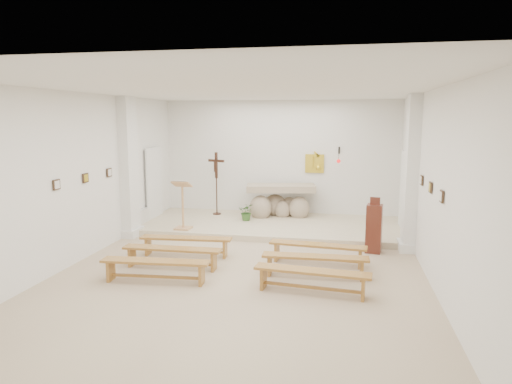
% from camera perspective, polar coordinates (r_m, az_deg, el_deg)
% --- Properties ---
extents(ground, '(7.00, 10.00, 0.00)m').
position_cam_1_polar(ground, '(9.21, -1.55, -9.61)').
color(ground, '#C0AF8B').
rests_on(ground, ground).
extents(wall_left, '(0.02, 10.00, 3.50)m').
position_cam_1_polar(wall_left, '(10.14, -21.23, 1.67)').
color(wall_left, white).
rests_on(wall_left, ground).
extents(wall_right, '(0.02, 10.00, 3.50)m').
position_cam_1_polar(wall_right, '(8.74, 21.33, 0.55)').
color(wall_right, white).
rests_on(wall_right, ground).
extents(wall_back, '(7.00, 0.02, 3.50)m').
position_cam_1_polar(wall_back, '(13.69, 2.94, 4.08)').
color(wall_back, white).
rests_on(wall_back, ground).
extents(ceiling, '(7.00, 10.00, 0.02)m').
position_cam_1_polar(ceiling, '(8.73, -1.65, 12.61)').
color(ceiling, silver).
rests_on(ceiling, wall_back).
extents(sanctuary_platform, '(6.98, 3.00, 0.15)m').
position_cam_1_polar(sanctuary_platform, '(12.50, 1.92, -4.19)').
color(sanctuary_platform, beige).
rests_on(sanctuary_platform, ground).
extents(pilaster_left, '(0.26, 0.55, 3.50)m').
position_cam_1_polar(pilaster_left, '(11.82, -15.60, 2.94)').
color(pilaster_left, white).
rests_on(pilaster_left, ground).
extents(pilaster_right, '(0.26, 0.55, 3.50)m').
position_cam_1_polar(pilaster_right, '(10.68, 18.81, 2.16)').
color(pilaster_right, white).
rests_on(pilaster_right, ground).
extents(gold_wall_relief, '(0.55, 0.04, 0.55)m').
position_cam_1_polar(gold_wall_relief, '(13.56, 7.33, 3.55)').
color(gold_wall_relief, gold).
rests_on(gold_wall_relief, wall_back).
extents(sanctuary_lamp, '(0.11, 0.36, 0.44)m').
position_cam_1_polar(sanctuary_lamp, '(13.27, 10.30, 4.04)').
color(sanctuary_lamp, black).
rests_on(sanctuary_lamp, wall_back).
extents(station_frame_left_front, '(0.03, 0.20, 0.20)m').
position_cam_1_polar(station_frame_left_front, '(9.48, -23.67, 0.85)').
color(station_frame_left_front, '#3A2719').
rests_on(station_frame_left_front, wall_left).
extents(station_frame_left_mid, '(0.03, 0.20, 0.20)m').
position_cam_1_polar(station_frame_left_mid, '(10.31, -20.54, 1.65)').
color(station_frame_left_mid, '#3A2719').
rests_on(station_frame_left_mid, wall_left).
extents(station_frame_left_rear, '(0.03, 0.20, 0.20)m').
position_cam_1_polar(station_frame_left_rear, '(11.16, -17.88, 2.33)').
color(station_frame_left_rear, '#3A2719').
rests_on(station_frame_left_rear, wall_left).
extents(station_frame_right_front, '(0.03, 0.20, 0.20)m').
position_cam_1_polar(station_frame_right_front, '(7.97, 22.19, -0.51)').
color(station_frame_right_front, '#3A2719').
rests_on(station_frame_right_front, wall_right).
extents(station_frame_right_mid, '(0.03, 0.20, 0.20)m').
position_cam_1_polar(station_frame_right_mid, '(8.94, 20.97, 0.55)').
color(station_frame_right_mid, '#3A2719').
rests_on(station_frame_right_mid, wall_right).
extents(station_frame_right_rear, '(0.03, 0.20, 0.20)m').
position_cam_1_polar(station_frame_right_rear, '(9.92, 19.99, 1.41)').
color(station_frame_right_rear, '#3A2719').
rests_on(station_frame_right_rear, wall_right).
extents(radiator_left, '(0.10, 0.85, 0.52)m').
position_cam_1_polar(radiator_left, '(12.70, -14.16, -3.35)').
color(radiator_left, silver).
rests_on(radiator_left, ground).
extents(radiator_right, '(0.10, 0.85, 0.52)m').
position_cam_1_polar(radiator_right, '(11.63, 18.27, -4.69)').
color(radiator_right, silver).
rests_on(radiator_right, ground).
extents(altar, '(2.07, 1.09, 1.01)m').
position_cam_1_polar(altar, '(13.26, 2.99, -1.37)').
color(altar, tan).
rests_on(altar, sanctuary_platform).
extents(lectern, '(0.48, 0.41, 1.29)m').
position_cam_1_polar(lectern, '(11.78, -9.18, -1.58)').
color(lectern, tan).
rests_on(lectern, sanctuary_platform).
extents(crucifix_stand, '(0.53, 0.25, 1.84)m').
position_cam_1_polar(crucifix_stand, '(13.44, -4.98, 1.66)').
color(crucifix_stand, '#371C11').
rests_on(crucifix_stand, sanctuary_platform).
extents(potted_plant, '(0.46, 0.41, 0.49)m').
position_cam_1_polar(potted_plant, '(12.71, -1.15, -2.49)').
color(potted_plant, '#335E25').
rests_on(potted_plant, sanctuary_platform).
extents(donation_pedestal, '(0.38, 0.38, 1.25)m').
position_cam_1_polar(donation_pedestal, '(10.51, 14.53, -4.40)').
color(donation_pedestal, '#532017').
rests_on(donation_pedestal, ground).
extents(bench_left_front, '(2.01, 0.46, 0.42)m').
position_cam_1_polar(bench_left_front, '(10.08, -8.73, -6.18)').
color(bench_left_front, '#AE7932').
rests_on(bench_left_front, ground).
extents(bench_right_front, '(2.01, 0.50, 0.42)m').
position_cam_1_polar(bench_right_front, '(9.53, 7.71, -7.06)').
color(bench_right_front, '#AE7932').
rests_on(bench_right_front, ground).
extents(bench_left_second, '(2.00, 0.35, 0.42)m').
position_cam_1_polar(bench_left_second, '(9.33, -10.44, -7.47)').
color(bench_left_second, '#AE7932').
rests_on(bench_left_second, ground).
extents(bench_right_second, '(2.00, 0.38, 0.42)m').
position_cam_1_polar(bench_right_second, '(8.74, 7.39, -8.56)').
color(bench_right_second, '#AE7932').
rests_on(bench_right_second, ground).
extents(bench_left_third, '(2.01, 0.45, 0.42)m').
position_cam_1_polar(bench_left_third, '(8.61, -12.46, -8.98)').
color(bench_left_third, '#AE7932').
rests_on(bench_left_third, ground).
extents(bench_right_third, '(2.01, 0.51, 0.42)m').
position_cam_1_polar(bench_right_third, '(7.96, 7.00, -10.36)').
color(bench_right_third, '#AE7932').
rests_on(bench_right_third, ground).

